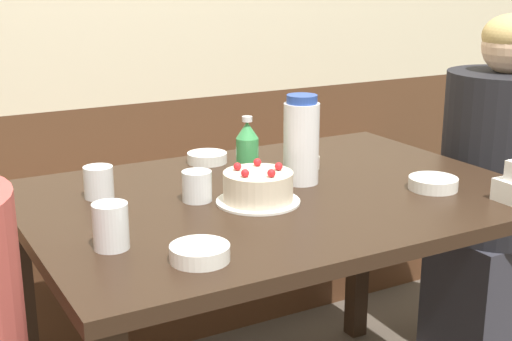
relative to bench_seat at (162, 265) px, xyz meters
name	(u,v)px	position (x,y,z in m)	size (l,w,h in m)	color
bench_seat	(162,265)	(0.00, 0.00, 0.00)	(2.24, 0.38, 0.46)	#56331E
dining_table	(276,227)	(0.00, -0.83, 0.42)	(1.27, 0.90, 0.75)	black
birthday_cake	(258,188)	(-0.08, -0.88, 0.56)	(0.21, 0.21, 0.10)	white
water_pitcher	(301,140)	(0.10, -0.79, 0.63)	(0.09, 0.09, 0.24)	white
soju_bottle	(247,151)	(-0.01, -0.70, 0.60)	(0.06, 0.06, 0.18)	#388E4C
bowl_soup_white	(200,253)	(-0.36, -1.14, 0.54)	(0.12, 0.12, 0.03)	white
bowl_rice_small	(207,158)	(-0.03, -0.48, 0.53)	(0.12, 0.12, 0.03)	white
bowl_side_dish	(433,183)	(0.37, -1.01, 0.53)	(0.13, 0.13, 0.03)	white
bowl_sauce_shallow	(302,162)	(0.18, -0.67, 0.54)	(0.10, 0.10, 0.04)	white
glass_water_tall	(99,182)	(-0.41, -0.65, 0.56)	(0.07, 0.07, 0.08)	silver
glass_tumbler_short	(111,226)	(-0.49, -0.99, 0.57)	(0.07, 0.07, 0.10)	silver
glass_shot_small	(197,186)	(-0.21, -0.79, 0.56)	(0.07, 0.07, 0.08)	silver
person_pale_blue_shirt	(497,196)	(0.89, -0.76, 0.35)	(0.38, 0.38, 1.17)	#33333D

